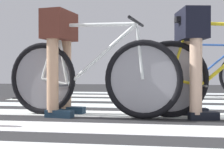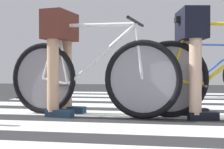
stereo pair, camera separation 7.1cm
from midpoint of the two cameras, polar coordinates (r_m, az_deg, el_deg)
ground at (r=3.22m, az=15.58°, el=-7.29°), size 18.00×14.00×0.02m
crosswalk_markings at (r=3.13m, az=15.49°, el=-7.31°), size 5.47×6.53×0.00m
bicycle_1_of_3 at (r=2.99m, az=-3.43°, el=-0.27°), size 1.72×0.54×0.93m
cyclist_1_of_3 at (r=3.13m, az=-8.73°, el=4.74°), size 0.37×0.44×1.01m
cyclist_2_of_3 at (r=3.01m, az=14.96°, el=4.70°), size 0.38×0.45×1.00m
bicycle_3_of_3 at (r=5.46m, az=18.22°, el=0.10°), size 1.73×0.52×0.93m
traffic_cone at (r=5.18m, az=-13.66°, el=-1.68°), size 0.42×0.42×0.48m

